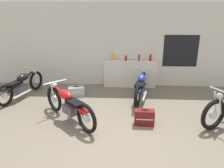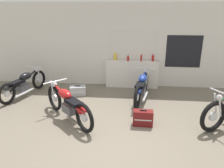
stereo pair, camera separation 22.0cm
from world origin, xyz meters
The scene contains 12 objects.
ground_plane centered at (0.00, 0.00, 0.00)m, with size 24.00×24.00×0.00m, color #706656.
wall_back centered at (0.03, 3.42, 1.40)m, with size 10.00×0.07×2.80m.
sill_counter centered at (0.45, 3.24, 0.46)m, with size 1.77×0.28×0.92m.
bottle_leftmost centered at (-0.13, 3.29, 1.05)m, with size 0.09×0.09×0.29m.
bottle_left_center centered at (0.31, 3.21, 1.02)m, with size 0.07×0.07×0.21m.
bottle_center centered at (0.74, 3.22, 1.04)m, with size 0.06×0.06×0.26m.
bottle_right_center centered at (1.12, 3.24, 1.03)m, with size 0.08×0.08×0.25m.
motorcycle_red centered at (-1.05, 0.72, 0.42)m, with size 1.56×1.54×0.86m.
motorcycle_blue centered at (0.75, 2.13, 0.41)m, with size 0.67×1.95×0.84m.
motorcycle_black centered at (-2.84, 2.10, 0.39)m, with size 0.76×1.95×0.78m.
hard_case_darkred centered at (0.74, 0.62, 0.18)m, with size 0.46×0.23×0.39m.
hard_case_silver centered at (-1.23, 2.33, 0.14)m, with size 0.55×0.43×0.31m.
Camera 2 is at (0.46, -3.93, 2.59)m, focal length 35.00 mm.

